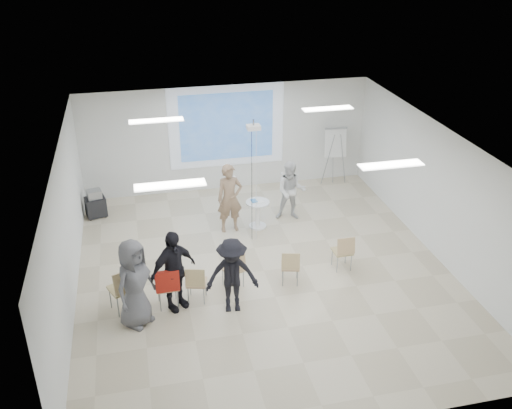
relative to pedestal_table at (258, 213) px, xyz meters
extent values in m
cube|color=beige|center=(-0.31, -1.99, -0.46)|extent=(8.00, 9.00, 0.10)
cube|color=white|center=(-0.31, -1.99, 2.64)|extent=(8.00, 9.00, 0.10)
cube|color=silver|center=(-0.31, 2.56, 1.09)|extent=(8.00, 0.10, 3.00)
cube|color=silver|center=(-4.36, -1.99, 1.09)|extent=(0.10, 9.00, 3.00)
cube|color=silver|center=(3.74, -1.99, 1.09)|extent=(0.10, 9.00, 3.00)
cube|color=silver|center=(-0.31, 2.50, 1.44)|extent=(3.20, 0.01, 2.30)
cube|color=#3367AF|center=(-0.31, 2.48, 1.44)|extent=(2.60, 0.01, 1.90)
cylinder|color=white|center=(0.00, 0.00, -0.38)|extent=(0.48, 0.48, 0.05)
cylinder|color=white|center=(0.00, 0.00, -0.06)|extent=(0.13, 0.13, 0.64)
cylinder|color=silver|center=(0.00, 0.00, 0.28)|extent=(0.66, 0.66, 0.04)
cube|color=white|center=(0.05, -0.02, 0.31)|extent=(0.23, 0.19, 0.01)
cube|color=#4287C7|center=(-0.08, 0.05, 0.32)|extent=(0.16, 0.21, 0.01)
imported|color=#917259|center=(-0.70, 0.01, 0.58)|extent=(0.75, 0.54, 1.98)
imported|color=silver|center=(0.93, 0.27, 0.46)|extent=(0.97, 0.85, 1.73)
cube|color=white|center=(-0.52, 0.26, 0.90)|extent=(0.05, 0.12, 0.04)
cube|color=silver|center=(0.75, 0.52, 0.76)|extent=(0.07, 0.12, 0.04)
cube|color=tan|center=(-3.35, -2.72, 0.09)|extent=(0.61, 0.61, 0.04)
cube|color=tan|center=(-3.27, -2.92, 0.36)|extent=(0.46, 0.27, 0.44)
cylinder|color=gray|center=(-3.45, -2.96, -0.16)|extent=(0.03, 0.03, 0.48)
cylinder|color=gray|center=(-3.11, -2.81, -0.16)|extent=(0.03, 0.03, 0.48)
cylinder|color=gray|center=(-3.60, -2.62, -0.16)|extent=(0.03, 0.03, 0.48)
cylinder|color=gray|center=(-3.26, -2.47, -0.16)|extent=(0.03, 0.03, 0.48)
cube|color=tan|center=(-2.47, -2.78, 0.05)|extent=(0.45, 0.45, 0.04)
cube|color=tan|center=(-2.46, -2.98, 0.31)|extent=(0.43, 0.11, 0.41)
cylinder|color=gray|center=(-2.64, -2.96, -0.18)|extent=(0.02, 0.02, 0.45)
cylinder|color=gray|center=(-2.29, -2.94, -0.18)|extent=(0.02, 0.02, 0.45)
cylinder|color=gray|center=(-2.65, -2.61, -0.18)|extent=(0.02, 0.02, 0.45)
cylinder|color=gray|center=(-2.31, -2.59, -0.18)|extent=(0.02, 0.02, 0.45)
cube|color=tan|center=(-1.88, -2.72, 0.01)|extent=(0.48, 0.48, 0.04)
cube|color=tan|center=(-1.93, -2.90, 0.24)|extent=(0.40, 0.17, 0.37)
cylinder|color=#96989E|center=(-2.07, -2.83, -0.20)|extent=(0.02, 0.02, 0.41)
cylinder|color=gray|center=(-1.77, -2.91, -0.20)|extent=(0.02, 0.02, 0.41)
cylinder|color=gray|center=(-1.99, -2.53, -0.20)|extent=(0.02, 0.02, 0.41)
cylinder|color=gray|center=(-1.69, -2.61, -0.20)|extent=(0.02, 0.02, 0.41)
cube|color=tan|center=(-1.08, -2.40, 0.01)|extent=(0.51, 0.51, 0.04)
cube|color=tan|center=(-1.01, -2.57, 0.24)|extent=(0.39, 0.22, 0.37)
cylinder|color=gray|center=(-1.17, -2.61, -0.20)|extent=(0.03, 0.03, 0.41)
cylinder|color=gray|center=(-0.88, -2.49, -0.20)|extent=(0.03, 0.03, 0.41)
cylinder|color=#909398|center=(-1.29, -2.31, -0.20)|extent=(0.03, 0.03, 0.41)
cylinder|color=gray|center=(-0.99, -2.20, -0.20)|extent=(0.03, 0.03, 0.41)
cube|color=tan|center=(0.13, -2.53, 0.00)|extent=(0.46, 0.46, 0.04)
cube|color=tan|center=(0.09, -2.71, 0.23)|extent=(0.39, 0.17, 0.36)
cylinder|color=gray|center=(-0.06, -2.64, -0.21)|extent=(0.02, 0.02, 0.40)
cylinder|color=gray|center=(0.24, -2.72, -0.21)|extent=(0.02, 0.02, 0.40)
cylinder|color=#94969C|center=(0.02, -2.35, -0.21)|extent=(0.02, 0.02, 0.40)
cylinder|color=#96999E|center=(0.32, -2.42, -0.21)|extent=(0.02, 0.02, 0.40)
cube|color=tan|center=(1.40, -2.24, 0.02)|extent=(0.41, 0.41, 0.04)
cube|color=tan|center=(1.40, -2.44, 0.26)|extent=(0.40, 0.09, 0.38)
cylinder|color=#919499|center=(1.24, -2.41, -0.20)|extent=(0.02, 0.02, 0.42)
cylinder|color=#94969C|center=(1.56, -2.40, -0.20)|extent=(0.02, 0.02, 0.42)
cylinder|color=gray|center=(1.23, -2.09, -0.20)|extent=(0.02, 0.02, 0.42)
cylinder|color=#93969B|center=(1.56, -2.08, -0.20)|extent=(0.02, 0.02, 0.42)
cube|color=#B32116|center=(-2.47, -3.00, 0.31)|extent=(0.47, 0.13, 0.44)
imported|color=black|center=(-1.88, -2.70, 0.04)|extent=(0.35, 0.29, 0.02)
imported|color=black|center=(-2.33, -2.87, 0.58)|extent=(1.33, 1.16, 1.97)
imported|color=black|center=(-1.24, -3.19, 0.50)|extent=(1.22, 0.75, 1.80)
imported|color=slate|center=(-3.09, -3.20, 0.60)|extent=(1.15, 1.16, 2.01)
cylinder|color=gray|center=(2.52, 2.02, 0.39)|extent=(0.28, 0.22, 1.57)
cylinder|color=gray|center=(2.96, 1.97, 0.39)|extent=(0.31, 0.16, 1.57)
cylinder|color=gray|center=(2.77, 2.28, 0.39)|extent=(0.06, 0.35, 1.57)
cube|color=silver|center=(2.75, 2.10, 0.88)|extent=(0.64, 0.25, 0.88)
cube|color=gray|center=(2.75, 2.13, 1.28)|extent=(0.64, 0.12, 0.06)
cube|color=black|center=(-3.97, 1.48, -0.13)|extent=(0.58, 0.51, 0.50)
cube|color=gray|center=(-3.97, 1.48, 0.23)|extent=(0.41, 0.37, 0.22)
cylinder|color=black|center=(-4.13, 1.29, -0.38)|extent=(0.07, 0.07, 0.06)
cylinder|color=black|center=(-3.75, 1.38, -0.38)|extent=(0.07, 0.07, 0.06)
cylinder|color=black|center=(-4.20, 1.58, -0.38)|extent=(0.07, 0.07, 0.06)
cylinder|color=black|center=(-3.82, 1.68, -0.38)|extent=(0.07, 0.07, 0.06)
cube|color=white|center=(-0.21, -0.49, 2.41)|extent=(0.30, 0.25, 0.10)
cylinder|color=gray|center=(-0.21, -0.49, 2.52)|extent=(0.04, 0.04, 0.14)
cylinder|color=black|center=(-0.27, -0.57, 0.98)|extent=(0.01, 0.01, 2.77)
cylinder|color=white|center=(-0.17, -0.59, 0.98)|extent=(0.01, 0.01, 2.77)
cube|color=white|center=(-2.31, 0.01, 2.56)|extent=(1.20, 0.30, 0.02)
cube|color=white|center=(1.69, 0.01, 2.56)|extent=(1.20, 0.30, 0.02)
cube|color=white|center=(-2.31, -3.49, 2.56)|extent=(1.20, 0.30, 0.02)
cube|color=white|center=(1.69, -3.49, 2.56)|extent=(1.20, 0.30, 0.02)
camera|label=1|loc=(-2.81, -12.29, 6.58)|focal=40.00mm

